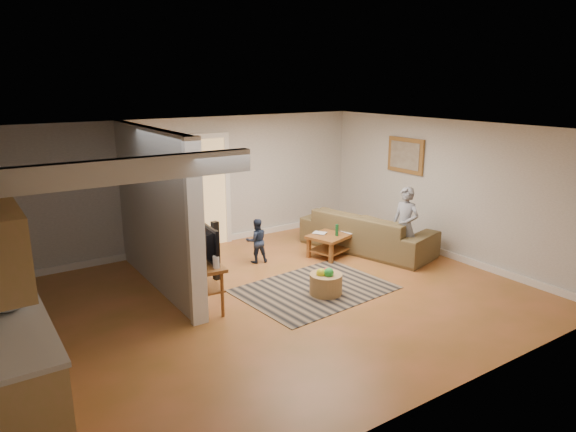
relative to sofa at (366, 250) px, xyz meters
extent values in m
plane|color=brown|center=(-2.77, -0.98, 0.00)|extent=(7.50, 7.50, 0.00)
cube|color=#ACAAA5|center=(-2.77, 2.02, 1.25)|extent=(7.50, 0.04, 2.50)
cube|color=#ACAAA5|center=(0.98, -0.98, 1.25)|extent=(0.04, 6.00, 2.50)
cube|color=white|center=(-2.77, -0.98, 2.50)|extent=(7.50, 6.00, 0.04)
cube|color=#ACAAA5|center=(-3.97, 0.47, 1.25)|extent=(0.15, 3.10, 2.50)
cube|color=white|center=(-3.97, -1.08, 1.25)|extent=(0.22, 0.10, 2.50)
cube|color=white|center=(-2.77, 1.99, 0.06)|extent=(7.50, 0.04, 0.12)
cube|color=white|center=(0.95, -0.98, 0.06)|extent=(0.04, 6.00, 0.12)
cube|color=#D8B272|center=(-2.47, 1.96, 1.05)|extent=(0.90, 0.06, 2.10)
cube|color=tan|center=(-6.20, -1.78, 0.45)|extent=(0.60, 2.20, 0.90)
cube|color=beige|center=(-6.20, -1.78, 0.92)|extent=(0.64, 2.24, 0.05)
imported|color=silver|center=(-6.20, -1.48, 0.94)|extent=(0.54, 0.54, 0.19)
cube|color=black|center=(-3.88, -0.18, 1.85)|extent=(0.03, 0.40, 0.34)
cube|color=black|center=(-3.88, 0.32, 1.85)|extent=(0.03, 0.40, 0.34)
cube|color=black|center=(-3.88, 0.82, 1.85)|extent=(0.03, 0.40, 0.34)
cube|color=brown|center=(0.94, 0.02, 1.75)|extent=(0.04, 0.90, 0.68)
cube|color=black|center=(-2.00, -1.01, 0.01)|extent=(2.40, 1.85, 0.01)
imported|color=#403520|center=(0.00, 0.00, 0.00)|extent=(1.63, 2.72, 0.74)
cube|color=brown|center=(-0.68, 0.14, 0.39)|extent=(1.20, 0.90, 0.05)
cube|color=silver|center=(-0.68, 0.14, 0.39)|extent=(0.74, 0.55, 0.02)
cube|color=brown|center=(-0.68, 0.14, 0.13)|extent=(1.09, 0.79, 0.03)
cube|color=brown|center=(-1.05, -0.23, 0.19)|extent=(0.08, 0.08, 0.39)
cube|color=brown|center=(-0.16, 0.04, 0.19)|extent=(0.08, 0.08, 0.39)
cube|color=brown|center=(-1.20, 0.25, 0.19)|extent=(0.08, 0.08, 0.39)
cube|color=brown|center=(-0.30, 0.52, 0.19)|extent=(0.08, 0.08, 0.39)
imported|color=#294796|center=(-0.49, 0.31, 0.42)|extent=(0.22, 0.22, 0.19)
cylinder|color=#114E23|center=(-0.77, -0.02, 0.52)|extent=(0.06, 0.06, 0.21)
imported|color=#998C4C|center=(-1.02, 0.21, 0.42)|extent=(0.27, 0.29, 0.02)
imported|color=#66594C|center=(-0.54, 0.00, 0.42)|extent=(0.22, 0.28, 0.02)
cube|color=brown|center=(-3.72, -0.58, 0.68)|extent=(0.50, 1.14, 0.05)
cube|color=brown|center=(-3.72, -0.58, 0.37)|extent=(0.45, 1.05, 0.03)
cylinder|color=brown|center=(-3.89, -1.05, 0.34)|extent=(0.05, 0.05, 0.69)
cylinder|color=brown|center=(-3.82, -0.08, 0.34)|extent=(0.05, 0.05, 0.69)
cylinder|color=brown|center=(-3.62, -1.07, 0.34)|extent=(0.05, 0.05, 0.69)
cylinder|color=brown|center=(-3.54, -0.11, 0.34)|extent=(0.05, 0.05, 0.69)
imported|color=black|center=(-3.70, -0.58, 0.70)|extent=(0.19, 0.91, 0.52)
cylinder|color=white|center=(-3.66, -1.00, 0.79)|extent=(0.09, 0.09, 0.17)
cube|color=black|center=(-3.08, 0.22, 0.49)|extent=(0.11, 0.11, 0.98)
cube|color=black|center=(-3.77, 0.42, 0.56)|extent=(0.15, 0.15, 1.12)
cylinder|color=olive|center=(-1.96, -1.25, 0.16)|extent=(0.50, 0.50, 0.32)
sphere|color=red|center=(-1.90, -1.20, 0.32)|extent=(0.15, 0.15, 0.15)
sphere|color=#C7C917|center=(-2.04, -1.23, 0.35)|extent=(0.15, 0.15, 0.15)
sphere|color=green|center=(-1.96, -1.31, 0.37)|extent=(0.15, 0.15, 0.15)
imported|color=gray|center=(0.05, -0.91, 0.00)|extent=(0.43, 0.56, 1.38)
imported|color=#202B43|center=(-2.11, 0.57, 0.00)|extent=(0.45, 0.39, 0.80)
camera|label=1|loc=(-6.48, -6.98, 3.16)|focal=32.00mm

